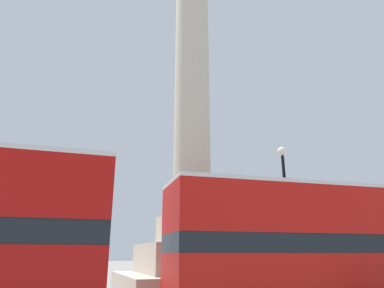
{
  "coord_description": "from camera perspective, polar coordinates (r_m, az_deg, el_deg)",
  "views": [
    {
      "loc": [
        -5.54,
        -15.16,
        2.04
      ],
      "look_at": [
        0.0,
        0.0,
        7.25
      ],
      "focal_mm": 32.0,
      "sensor_mm": 36.0,
      "label": 1
    }
  ],
  "objects": [
    {
      "name": "monument_column",
      "position": [
        17.07,
        0.0,
        1.14
      ],
      "size": [
        6.21,
        6.21,
        25.75
      ],
      "color": "#BCB29E",
      "rests_on": "ground_plane"
    },
    {
      "name": "bus_c",
      "position": [
        12.42,
        20.88,
        -15.44
      ],
      "size": [
        10.39,
        3.36,
        4.21
      ],
      "rotation": [
        0.0,
        0.0,
        -0.08
      ],
      "color": "#B7140F",
      "rests_on": "ground_plane"
    },
    {
      "name": "equestrian_statue",
      "position": [
        24.98,
        14.02,
        -18.6
      ],
      "size": [
        4.31,
        3.87,
        5.56
      ],
      "rotation": [
        0.0,
        0.0,
        -0.47
      ],
      "color": "#BCB29E",
      "rests_on": "ground_plane"
    },
    {
      "name": "street_lamp",
      "position": [
        15.71,
        15.6,
        -11.09
      ],
      "size": [
        0.42,
        0.42,
        6.76
      ],
      "color": "black",
      "rests_on": "ground_plane"
    }
  ]
}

